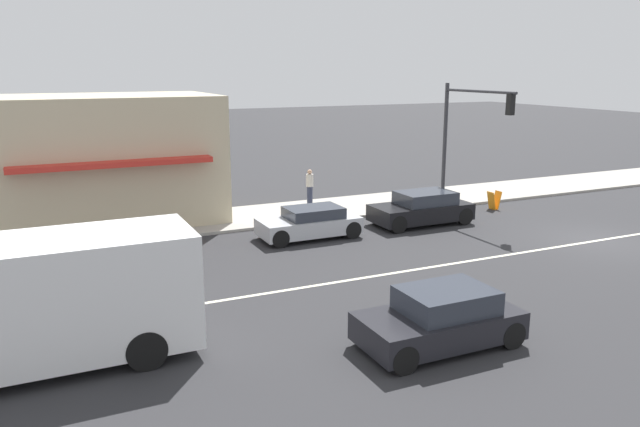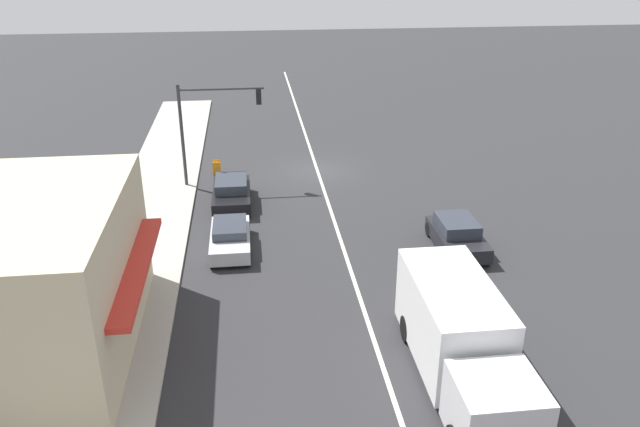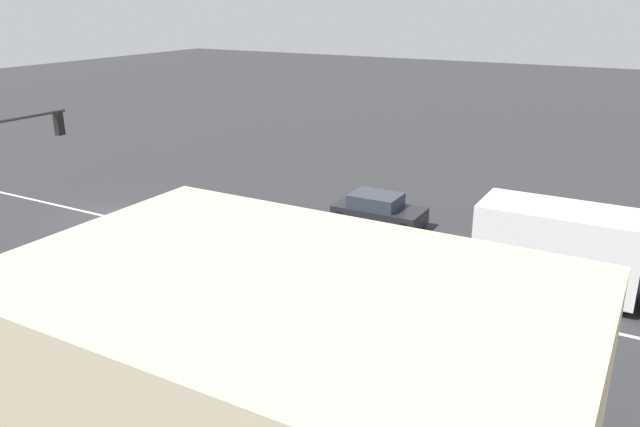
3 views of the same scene
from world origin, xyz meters
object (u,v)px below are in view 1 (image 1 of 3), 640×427
(pedestrian, at_px, (310,186))
(warning_aframe_sign, at_px, (494,200))
(traffic_signal_main, at_px, (465,126))
(sedan_silver, at_px, (310,223))
(sedan_dark, at_px, (440,319))
(suv_black, at_px, (422,209))
(delivery_truck, at_px, (32,305))

(pedestrian, height_order, warning_aframe_sign, pedestrian)
(traffic_signal_main, relative_size, warning_aframe_sign, 6.69)
(warning_aframe_sign, bearing_deg, sedan_silver, 95.44)
(traffic_signal_main, bearing_deg, sedan_dark, 140.52)
(traffic_signal_main, xyz_separation_m, warning_aframe_sign, (-0.20, -1.72, -3.47))
(pedestrian, bearing_deg, warning_aframe_sign, -117.45)
(pedestrian, bearing_deg, suv_black, -148.76)
(traffic_signal_main, xyz_separation_m, sedan_silver, (-1.12, 8.03, -3.31))
(pedestrian, xyz_separation_m, sedan_dark, (-14.86, 3.31, -0.35))
(traffic_signal_main, distance_m, suv_black, 4.49)
(warning_aframe_sign, relative_size, sedan_dark, 0.22)
(warning_aframe_sign, relative_size, delivery_truck, 0.11)
(traffic_signal_main, relative_size, suv_black, 1.34)
(pedestrian, height_order, sedan_silver, pedestrian)
(warning_aframe_sign, xyz_separation_m, suv_black, (-0.93, 4.62, 0.24))
(sedan_silver, bearing_deg, delivery_truck, 126.42)
(delivery_truck, height_order, suv_black, delivery_truck)
(traffic_signal_main, relative_size, pedestrian, 3.32)
(pedestrian, bearing_deg, traffic_signal_main, -122.56)
(delivery_truck, bearing_deg, warning_aframe_sign, -67.38)
(delivery_truck, xyz_separation_m, suv_black, (7.20, -14.88, -0.80))
(delivery_truck, bearing_deg, pedestrian, -44.70)
(pedestrian, bearing_deg, sedan_dark, 167.43)
(traffic_signal_main, height_order, suv_black, traffic_signal_main)
(sedan_dark, height_order, sedan_silver, sedan_dark)
(sedan_dark, distance_m, sedan_silver, 10.06)
(pedestrian, relative_size, sedan_dark, 0.44)
(pedestrian, distance_m, delivery_truck, 16.97)
(traffic_signal_main, relative_size, delivery_truck, 0.75)
(warning_aframe_sign, bearing_deg, delivery_truck, 112.62)
(traffic_signal_main, xyz_separation_m, delivery_truck, (-8.32, 17.79, -2.43))
(pedestrian, xyz_separation_m, suv_black, (-4.86, -2.95, -0.34))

